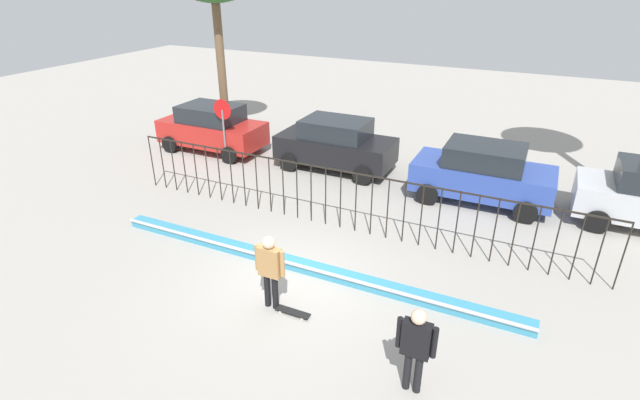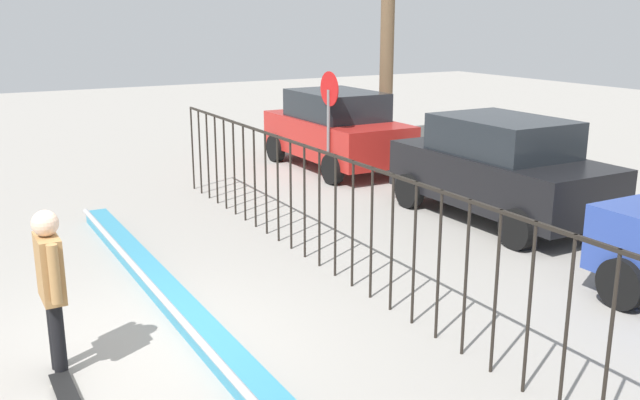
{
  "view_description": "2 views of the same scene",
  "coord_description": "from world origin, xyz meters",
  "px_view_note": "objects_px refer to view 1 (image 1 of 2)",
  "views": [
    {
      "loc": [
        4.79,
        -8.25,
        6.81
      ],
      "look_at": [
        -0.17,
        2.1,
        1.29
      ],
      "focal_mm": 27.0,
      "sensor_mm": 36.0,
      "label": 1
    },
    {
      "loc": [
        7.33,
        -1.79,
        3.68
      ],
      "look_at": [
        -0.43,
        2.58,
        1.33
      ],
      "focal_mm": 39.34,
      "sensor_mm": 36.0,
      "label": 2
    }
  ],
  "objects_px": {
    "skateboard": "(293,312)",
    "stop_sign": "(223,123)",
    "camera_operator": "(416,343)",
    "parked_car_red": "(212,128)",
    "skateboarder": "(270,266)",
    "parked_car_blue": "(482,173)",
    "parked_car_black": "(336,144)"
  },
  "relations": [
    {
      "from": "skateboard",
      "to": "camera_operator",
      "type": "relative_size",
      "value": 0.45
    },
    {
      "from": "skateboard",
      "to": "parked_car_red",
      "type": "relative_size",
      "value": 0.19
    },
    {
      "from": "parked_car_red",
      "to": "parked_car_blue",
      "type": "relative_size",
      "value": 1.0
    },
    {
      "from": "skateboard",
      "to": "camera_operator",
      "type": "distance_m",
      "value": 3.21
    },
    {
      "from": "skateboarder",
      "to": "stop_sign",
      "type": "height_order",
      "value": "stop_sign"
    },
    {
      "from": "skateboarder",
      "to": "parked_car_black",
      "type": "xyz_separation_m",
      "value": [
        -2.07,
        8.13,
        -0.1
      ]
    },
    {
      "from": "skateboarder",
      "to": "parked_car_blue",
      "type": "relative_size",
      "value": 0.42
    },
    {
      "from": "skateboarder",
      "to": "parked_car_red",
      "type": "height_order",
      "value": "parked_car_red"
    },
    {
      "from": "skateboard",
      "to": "parked_car_black",
      "type": "distance_m",
      "value": 8.63
    },
    {
      "from": "skateboarder",
      "to": "parked_car_black",
      "type": "bearing_deg",
      "value": 124.72
    },
    {
      "from": "parked_car_black",
      "to": "parked_car_blue",
      "type": "distance_m",
      "value": 5.37
    },
    {
      "from": "parked_car_black",
      "to": "skateboarder",
      "type": "bearing_deg",
      "value": -78.73
    },
    {
      "from": "skateboarder",
      "to": "parked_car_blue",
      "type": "bearing_deg",
      "value": 87.11
    },
    {
      "from": "skateboarder",
      "to": "parked_car_red",
      "type": "xyz_separation_m",
      "value": [
        -7.43,
        7.81,
        -0.1
      ]
    },
    {
      "from": "camera_operator",
      "to": "parked_car_black",
      "type": "bearing_deg",
      "value": -57.12
    },
    {
      "from": "skateboard",
      "to": "camera_operator",
      "type": "bearing_deg",
      "value": -12.14
    },
    {
      "from": "parked_car_black",
      "to": "stop_sign",
      "type": "relative_size",
      "value": 1.72
    },
    {
      "from": "skateboard",
      "to": "stop_sign",
      "type": "height_order",
      "value": "stop_sign"
    },
    {
      "from": "parked_car_red",
      "to": "skateboard",
      "type": "bearing_deg",
      "value": -46.5
    },
    {
      "from": "parked_car_black",
      "to": "stop_sign",
      "type": "height_order",
      "value": "stop_sign"
    },
    {
      "from": "skateboard",
      "to": "stop_sign",
      "type": "xyz_separation_m",
      "value": [
        -6.64,
        6.88,
        1.56
      ]
    },
    {
      "from": "skateboard",
      "to": "parked_car_blue",
      "type": "bearing_deg",
      "value": 75.57
    },
    {
      "from": "parked_car_blue",
      "to": "skateboard",
      "type": "bearing_deg",
      "value": -113.25
    },
    {
      "from": "camera_operator",
      "to": "parked_car_blue",
      "type": "relative_size",
      "value": 0.41
    },
    {
      "from": "skateboarder",
      "to": "stop_sign",
      "type": "relative_size",
      "value": 0.72
    },
    {
      "from": "parked_car_red",
      "to": "stop_sign",
      "type": "relative_size",
      "value": 1.72
    },
    {
      "from": "parked_car_blue",
      "to": "camera_operator",
      "type": "bearing_deg",
      "value": -92.35
    },
    {
      "from": "stop_sign",
      "to": "parked_car_black",
      "type": "bearing_deg",
      "value": 17.82
    },
    {
      "from": "parked_car_black",
      "to": "skateboard",
      "type": "bearing_deg",
      "value": -75.24
    },
    {
      "from": "skateboard",
      "to": "stop_sign",
      "type": "bearing_deg",
      "value": 139.26
    },
    {
      "from": "camera_operator",
      "to": "parked_car_red",
      "type": "height_order",
      "value": "parked_car_red"
    },
    {
      "from": "camera_operator",
      "to": "parked_car_red",
      "type": "xyz_separation_m",
      "value": [
        -10.89,
        8.77,
        -0.08
      ]
    }
  ]
}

